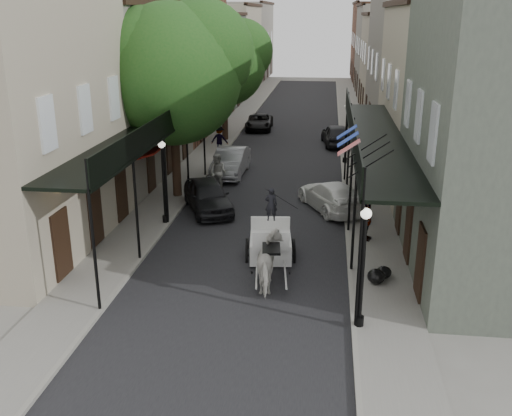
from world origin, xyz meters
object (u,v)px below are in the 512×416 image
(lamppost_right_far, at_px, (346,132))
(pedestrian_walking, at_px, (218,173))
(tree_near, at_px, (181,68))
(tree_far, at_px, (229,60))
(car_left_far, at_px, (259,122))
(lamppost_left, at_px, (164,181))
(pedestrian_sidewalk_left, at_px, (220,139))
(horse, at_px, (271,263))
(lamppost_right_near, at_px, (363,266))
(pedestrian_sidewalk_right, at_px, (367,220))
(car_right_far, at_px, (336,135))
(car_left_mid, at_px, (231,162))
(carriage, at_px, (271,226))
(car_left_near, at_px, (208,196))
(car_right_near, at_px, (331,196))

(lamppost_right_far, relative_size, pedestrian_walking, 1.84)
(tree_near, height_order, pedestrian_walking, tree_near)
(tree_far, xyz_separation_m, car_left_far, (1.65, 4.48, -5.22))
(lamppost_left, xyz_separation_m, pedestrian_walking, (1.38, 5.34, -1.04))
(pedestrian_sidewalk_left, bearing_deg, horse, 108.89)
(lamppost_right_near, relative_size, pedestrian_sidewalk_right, 2.19)
(car_right_far, bearing_deg, car_left_mid, 47.93)
(carriage, distance_m, car_left_near, 5.96)
(horse, relative_size, pedestrian_sidewalk_left, 1.20)
(lamppost_right_far, relative_size, pedestrian_sidewalk_left, 2.06)
(lamppost_left, bearing_deg, pedestrian_sidewalk_right, -6.71)
(lamppost_right_far, distance_m, horse, 17.83)
(horse, xyz_separation_m, car_right_near, (2.05, 8.56, -0.22))
(pedestrian_walking, bearing_deg, car_left_near, -71.47)
(pedestrian_sidewalk_right, distance_m, car_right_far, 18.49)
(horse, distance_m, car_left_near, 8.54)
(car_right_near, bearing_deg, car_right_far, -116.06)
(pedestrian_sidewalk_left, distance_m, car_left_far, 9.15)
(tree_near, height_order, car_left_near, tree_near)
(lamppost_right_near, bearing_deg, car_right_near, 94.39)
(carriage, relative_size, car_right_far, 0.67)
(tree_far, distance_m, horse, 24.85)
(lamppost_left, relative_size, car_right_near, 0.78)
(tree_near, relative_size, pedestrian_sidewalk_right, 5.68)
(tree_near, bearing_deg, car_left_mid, 70.07)
(pedestrian_sidewalk_left, bearing_deg, pedestrian_walking, 103.26)
(pedestrian_walking, bearing_deg, tree_far, 113.17)
(carriage, distance_m, car_right_far, 20.33)
(lamppost_right_far, xyz_separation_m, pedestrian_sidewalk_left, (-8.30, 1.66, -1.03))
(lamppost_left, bearing_deg, carriage, -28.65)
(car_left_mid, bearing_deg, pedestrian_walking, -91.23)
(car_right_near, bearing_deg, lamppost_right_far, -120.05)
(lamppost_right_near, height_order, pedestrian_walking, lamppost_right_near)
(pedestrian_sidewalk_left, bearing_deg, tree_far, -86.25)
(tree_near, xyz_separation_m, lamppost_left, (0.10, -4.18, -4.44))
(tree_near, distance_m, tree_far, 14.02)
(horse, height_order, car_left_near, horse)
(lamppost_right_near, relative_size, pedestrian_sidewalk_left, 2.06)
(pedestrian_walking, distance_m, pedestrian_sidewalk_right, 9.77)
(tree_near, relative_size, horse, 4.45)
(lamppost_right_near, distance_m, pedestrian_sidewalk_right, 7.07)
(car_right_near, bearing_deg, tree_far, -88.39)
(car_left_mid, bearing_deg, pedestrian_sidewalk_right, -51.94)
(lamppost_right_far, relative_size, car_right_far, 0.81)
(car_right_far, bearing_deg, lamppost_left, 59.13)
(tree_near, height_order, horse, tree_near)
(horse, xyz_separation_m, car_left_far, (-3.81, 28.22, -0.30))
(lamppost_left, height_order, pedestrian_walking, lamppost_left)
(lamppost_right_far, relative_size, carriage, 1.21)
(tree_near, relative_size, car_left_near, 2.16)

